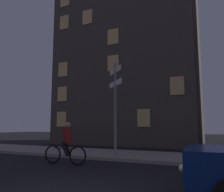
% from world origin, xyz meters
% --- Properties ---
extents(sidewalk_kerb, '(40.00, 3.22, 0.14)m').
position_xyz_m(sidewalk_kerb, '(0.00, 6.98, 0.07)').
color(sidewalk_kerb, gray).
rests_on(sidewalk_kerb, ground_plane).
extents(signpost, '(1.05, 1.05, 4.20)m').
position_xyz_m(signpost, '(-1.30, 5.79, 2.60)').
color(signpost, gray).
rests_on(signpost, sidewalk_kerb).
extents(cyclist, '(1.82, 0.36, 1.61)m').
position_xyz_m(cyclist, '(-2.53, 3.89, 0.75)').
color(cyclist, black).
rests_on(cyclist, ground_plane).
extents(building_left_block, '(11.46, 6.71, 15.34)m').
position_xyz_m(building_left_block, '(-4.05, 14.89, 7.67)').
color(building_left_block, '#4C443D').
rests_on(building_left_block, ground_plane).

